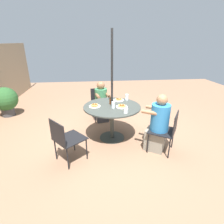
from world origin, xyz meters
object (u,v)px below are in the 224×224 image
object	(u,v)px
pancake_plate_a	(95,106)
drinking_glass_a	(127,97)
diner_east	(158,126)
diner_south	(101,103)
drinking_glass_b	(113,105)
patio_chair_south	(100,102)
patio_table	(112,111)
potted_shrub	(6,100)
syrup_bottle	(111,101)
patio_chair_north	(65,138)
patio_chair_east	(167,129)
pancake_plate_b	(119,100)
coffee_cup	(126,111)
pancake_plate_c	(122,106)

from	to	relation	value
pancake_plate_a	drinking_glass_a	xyz separation A→B (m)	(0.36, -0.74, 0.05)
diner_east	drinking_glass_a	xyz separation A→B (m)	(0.89, 0.45, 0.31)
diner_south	diner_east	bearing A→B (deg)	113.27
drinking_glass_b	patio_chair_south	bearing A→B (deg)	10.10
patio_table	potted_shrub	distance (m)	3.28
syrup_bottle	patio_table	bearing A→B (deg)	-173.32
pancake_plate_a	syrup_bottle	distance (m)	0.37
patio_chair_north	pancake_plate_a	bearing A→B (deg)	104.79
patio_chair_east	pancake_plate_b	distance (m)	1.28
pancake_plate_a	drinking_glass_b	bearing A→B (deg)	-108.43
drinking_glass_a	potted_shrub	distance (m)	3.49
diner_east	coffee_cup	bearing A→B (deg)	111.82
patio_table	potted_shrub	bearing A→B (deg)	61.26
diner_east	diner_south	size ratio (longest dim) A/B	1.07
patio_table	patio_chair_east	bearing A→B (deg)	-122.79
diner_east	syrup_bottle	distance (m)	1.11
potted_shrub	pancake_plate_c	bearing A→B (deg)	-118.55
patio_chair_south	coffee_cup	xyz separation A→B (m)	(-1.55, -0.43, 0.33)
patio_table	pancake_plate_c	world-z (taller)	pancake_plate_c
pancake_plate_b	drinking_glass_b	size ratio (longest dim) A/B	1.80
patio_chair_south	pancake_plate_c	xyz separation A→B (m)	(-1.23, -0.41, 0.30)
diner_south	coffee_cup	xyz separation A→B (m)	(-1.38, -0.40, 0.31)
pancake_plate_a	coffee_cup	xyz separation A→B (m)	(-0.41, -0.58, 0.03)
patio_chair_east	drinking_glass_a	size ratio (longest dim) A/B	6.05
diner_east	patio_chair_south	xyz separation A→B (m)	(1.67, 1.04, -0.04)
pancake_plate_b	syrup_bottle	distance (m)	0.31
patio_chair_north	diner_south	world-z (taller)	diner_south
diner_east	patio_chair_south	distance (m)	1.97
patio_chair_north	diner_east	bearing A→B (deg)	56.92
pancake_plate_a	drinking_glass_b	xyz separation A→B (m)	(-0.12, -0.37, 0.05)
patio_chair_south	syrup_bottle	bearing A→B (deg)	90.48
pancake_plate_a	pancake_plate_c	xyz separation A→B (m)	(-0.09, -0.56, -0.00)
patio_chair_north	pancake_plate_c	bearing A→B (deg)	81.07
diner_east	coffee_cup	size ratio (longest dim) A/B	12.06
patio_chair_south	diner_south	xyz separation A→B (m)	(-0.17, -0.03, 0.01)
patio_chair_east	patio_chair_south	size ratio (longest dim) A/B	1.00
diner_east	coffee_cup	distance (m)	0.69
pancake_plate_a	potted_shrub	world-z (taller)	potted_shrub
patio_chair_east	drinking_glass_a	distance (m)	1.20
patio_table	drinking_glass_a	bearing A→B (deg)	-46.57
patio_table	drinking_glass_b	bearing A→B (deg)	-175.32
patio_chair_north	syrup_bottle	xyz separation A→B (m)	(0.87, -0.87, 0.34)
pancake_plate_c	potted_shrub	bearing A→B (deg)	61.45
drinking_glass_b	coffee_cup	bearing A→B (deg)	-144.36
patio_chair_south	pancake_plate_a	distance (m)	1.19
patio_chair_east	potted_shrub	size ratio (longest dim) A/B	0.99
patio_chair_south	coffee_cup	distance (m)	1.64
syrup_bottle	coffee_cup	bearing A→B (deg)	-156.86
patio_chair_south	pancake_plate_b	world-z (taller)	patio_chair_south
patio_chair_north	drinking_glass_b	bearing A→B (deg)	84.40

